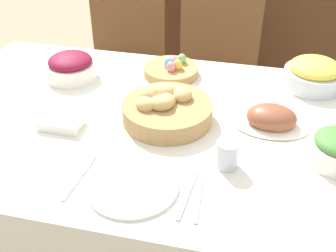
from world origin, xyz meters
The scene contains 15 objects.
dining_table centered at (0.00, 0.00, 0.37)m, with size 1.75×0.98×0.75m.
chair_far_center centered at (0.02, 0.86, 0.51)m, with size 0.43×0.43×0.97m.
chair_far_left centered at (-0.49, 0.86, 0.51)m, with size 0.43×0.43×0.97m.
sideboard centered at (0.05, 1.56, 0.49)m, with size 1.33×0.44×0.99m.
bread_basket centered at (-0.04, 0.02, 0.79)m, with size 0.30×0.30×0.12m.
egg_basket centered at (-0.10, 0.33, 0.77)m, with size 0.21×0.21×0.08m.
ham_platter centered at (0.30, 0.06, 0.78)m, with size 0.25×0.17×0.08m.
beet_salad_bowl centered at (-0.47, 0.22, 0.80)m, with size 0.20×0.20×0.10m.
pineapple_bowl centered at (0.44, 0.36, 0.80)m, with size 0.22×0.22×0.11m.
dinner_plate centered at (-0.06, -0.32, 0.75)m, with size 0.25×0.25×0.01m.
fork centered at (-0.21, -0.32, 0.75)m, with size 0.02×0.19×0.00m.
knife centered at (0.09, -0.32, 0.75)m, with size 0.02×0.19×0.00m.
spoon centered at (0.12, -0.32, 0.75)m, with size 0.02×0.19×0.00m.
drinking_cup centered at (0.18, -0.17, 0.79)m, with size 0.06×0.06×0.08m.
butter_dish centered at (-0.36, -0.10, 0.76)m, with size 0.14×0.08×0.03m.
Camera 1 is at (0.23, -1.11, 1.53)m, focal length 45.00 mm.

